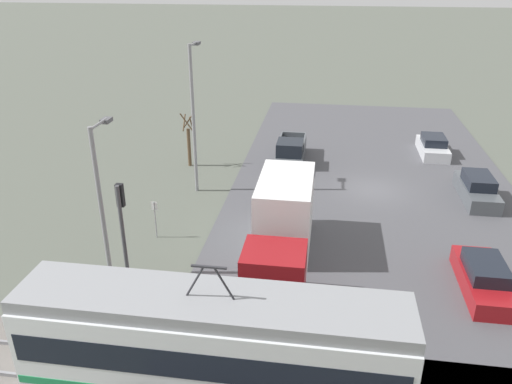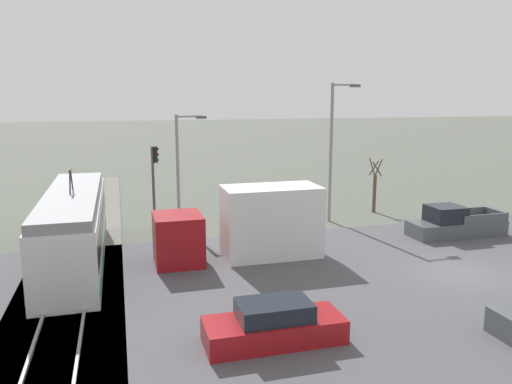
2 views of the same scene
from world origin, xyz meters
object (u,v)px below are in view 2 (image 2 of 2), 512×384
(light_rail_tram, at_px, (74,229))
(box_truck, at_px, (249,225))
(street_lamp_near_crossing, at_px, (334,144))
(street_lamp_mid_block, at_px, (181,161))
(traffic_light_pole, at_px, (154,178))
(pickup_truck, at_px, (455,224))
(street_tree, at_px, (375,188))
(no_parking_sign, at_px, (238,206))
(sedan_car_1, at_px, (274,325))

(light_rail_tram, bearing_deg, box_truck, -99.75)
(street_lamp_near_crossing, xyz_separation_m, street_lamp_mid_block, (1.57, 9.63, -1.00))
(traffic_light_pole, bearing_deg, pickup_truck, -107.63)
(traffic_light_pole, relative_size, street_lamp_near_crossing, 0.59)
(street_lamp_mid_block, bearing_deg, street_lamp_near_crossing, -99.25)
(light_rail_tram, bearing_deg, street_lamp_near_crossing, -73.54)
(street_tree, bearing_deg, light_rail_tram, 107.58)
(light_rail_tram, bearing_deg, no_parking_sign, -61.08)
(pickup_truck, distance_m, traffic_light_pole, 17.85)
(box_truck, height_order, pickup_truck, box_truck)
(light_rail_tram, height_order, box_truck, light_rail_tram)
(pickup_truck, xyz_separation_m, sedan_car_1, (-9.54, 14.13, -0.10))
(traffic_light_pole, bearing_deg, light_rail_tram, 137.18)
(sedan_car_1, height_order, street_tree, street_tree)
(light_rail_tram, distance_m, box_truck, 8.56)
(pickup_truck, xyz_separation_m, no_parking_sign, (5.98, 11.65, 0.48))
(box_truck, xyz_separation_m, street_lamp_near_crossing, (6.08, -7.24, 3.38))
(light_rail_tram, bearing_deg, pickup_truck, -92.11)
(sedan_car_1, bearing_deg, pickup_truck, 124.03)
(street_tree, distance_m, street_lamp_mid_block, 13.80)
(street_lamp_near_crossing, height_order, no_parking_sign, street_lamp_near_crossing)
(no_parking_sign, bearing_deg, street_lamp_mid_block, 73.59)
(light_rail_tram, bearing_deg, street_lamp_mid_block, -44.25)
(street_tree, bearing_deg, no_parking_sign, 95.69)
(street_tree, bearing_deg, box_truck, 124.40)
(box_truck, bearing_deg, pickup_truck, -86.95)
(box_truck, height_order, street_tree, street_tree)
(box_truck, distance_m, sedan_car_1, 9.06)
(sedan_car_1, height_order, street_lamp_near_crossing, street_lamp_near_crossing)
(light_rail_tram, xyz_separation_m, sedan_car_1, (-10.32, -6.94, -1.13))
(street_tree, height_order, street_lamp_mid_block, street_lamp_mid_block)
(street_tree, distance_m, no_parking_sign, 10.28)
(sedan_car_1, height_order, no_parking_sign, no_parking_sign)
(pickup_truck, distance_m, sedan_car_1, 17.05)
(pickup_truck, relative_size, street_lamp_mid_block, 0.81)
(pickup_truck, distance_m, no_parking_sign, 13.10)
(sedan_car_1, bearing_deg, street_lamp_mid_block, -176.89)
(street_lamp_near_crossing, relative_size, no_parking_sign, 4.43)
(sedan_car_1, bearing_deg, no_parking_sign, 170.91)
(sedan_car_1, bearing_deg, street_tree, 142.48)
(street_lamp_mid_block, bearing_deg, box_truck, -162.62)
(street_tree, distance_m, street_lamp_near_crossing, 5.44)
(pickup_truck, relative_size, no_parking_sign, 2.82)
(street_lamp_near_crossing, bearing_deg, traffic_light_pole, 90.28)
(street_lamp_mid_block, bearing_deg, light_rail_tram, 135.75)
(traffic_light_pole, height_order, street_lamp_mid_block, street_lamp_mid_block)
(light_rail_tram, relative_size, street_lamp_near_crossing, 1.40)
(box_truck, distance_m, street_tree, 13.58)
(traffic_light_pole, distance_m, street_lamp_near_crossing, 11.56)
(traffic_light_pole, bearing_deg, street_lamp_near_crossing, -89.72)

